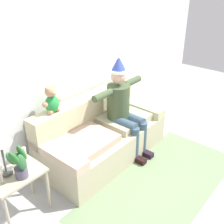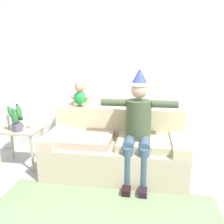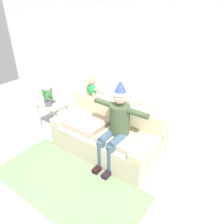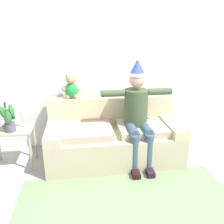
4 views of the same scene
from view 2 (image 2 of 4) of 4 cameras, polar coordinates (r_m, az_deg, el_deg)
name	(u,v)px [view 2 (image 2 of 4)]	position (r m, az deg, el deg)	size (l,w,h in m)	color
ground_plane	(103,213)	(2.80, -2.22, -23.12)	(10.00, 10.00, 0.00)	#A0A0A1
back_wall	(121,75)	(3.78, 2.23, 8.79)	(7.00, 0.10, 2.70)	silver
couch	(116,149)	(3.50, 0.98, -8.76)	(1.95, 0.94, 0.88)	#B5AD8C
person_seated	(138,124)	(3.16, 6.25, -2.84)	(1.02, 0.77, 1.53)	#3B4C31
teddy_bear	(80,96)	(3.70, -7.66, 3.94)	(0.29, 0.17, 0.38)	#22873C
side_table	(20,135)	(3.85, -21.12, -5.24)	(0.58, 0.41, 0.58)	tan
table_lamp	(16,98)	(3.82, -21.98, 3.10)	(0.24, 0.24, 0.58)	#4E5149
potted_plant	(16,118)	(3.69, -22.01, -1.39)	(0.23, 0.22, 0.40)	#554F62
candle_tall	(8,120)	(3.85, -23.69, -1.70)	(0.04, 0.04, 0.23)	beige
candle_short	(30,119)	(3.74, -18.98, -1.56)	(0.04, 0.04, 0.24)	beige
area_rug	(101,217)	(2.74, -2.55, -23.94)	(2.53, 1.18, 0.01)	#6D855E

